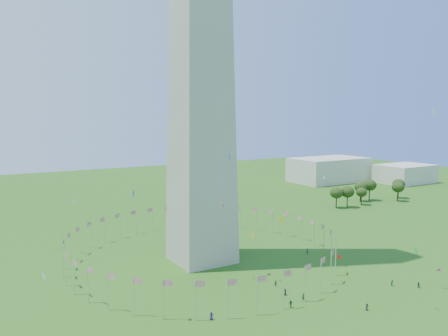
{
  "coord_description": "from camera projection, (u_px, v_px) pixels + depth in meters",
  "views": [
    {
      "loc": [
        -60.64,
        -65.12,
        44.08
      ],
      "look_at": [
        -0.95,
        35.0,
        30.16
      ],
      "focal_mm": 35.0,
      "sensor_mm": 36.0,
      "label": 1
    }
  ],
  "objects": [
    {
      "name": "kites_aloft",
      "position": [
        270.0,
        209.0,
        115.0
      ],
      "size": [
        92.2,
        63.58,
        41.85
      ],
      "color": "yellow",
      "rests_on": "ground"
    },
    {
      "name": "ground",
      "position": [
        313.0,
        327.0,
        91.6
      ],
      "size": [
        600.0,
        600.0,
        0.0
      ],
      "primitive_type": "plane",
      "color": "#235413",
      "rests_on": "ground"
    },
    {
      "name": "tree_line_east",
      "position": [
        369.0,
        193.0,
        222.4
      ],
      "size": [
        53.61,
        15.84,
        10.94
      ],
      "color": "#2D4818",
      "rests_on": "ground"
    },
    {
      "name": "crowd",
      "position": [
        353.0,
        320.0,
        92.74
      ],
      "size": [
        87.19,
        72.29,
        2.03
      ],
      "color": "gray",
      "rests_on": "ground"
    },
    {
      "name": "flag_ring",
      "position": [
        202.0,
        246.0,
        133.71
      ],
      "size": [
        80.24,
        80.24,
        9.0
      ],
      "color": "silver",
      "rests_on": "ground"
    },
    {
      "name": "gov_building_east_a",
      "position": [
        329.0,
        170.0,
        294.86
      ],
      "size": [
        50.0,
        30.0,
        16.0
      ],
      "primitive_type": "cube",
      "color": "beige",
      "rests_on": "ground"
    },
    {
      "name": "gov_building_east_b",
      "position": [
        405.0,
        174.0,
        289.85
      ],
      "size": [
        35.0,
        25.0,
        12.0
      ],
      "primitive_type": "cube",
      "color": "beige",
      "rests_on": "ground"
    }
  ]
}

